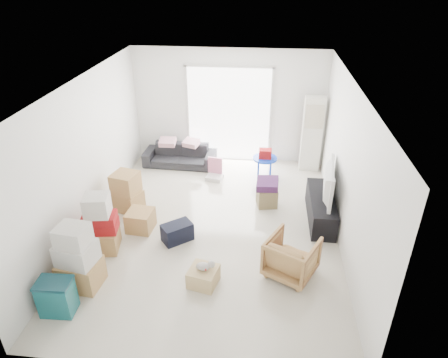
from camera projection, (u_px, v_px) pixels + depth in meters
room_shell at (212, 163)px, 6.80m from camera, size 4.98×6.48×3.18m
sliding_door at (229, 111)px, 9.45m from camera, size 2.10×0.04×2.33m
ac_tower at (312, 134)px, 9.16m from camera, size 0.45×0.30×1.75m
tv_console at (321, 208)px, 7.58m from camera, size 0.44×1.48×0.49m
television at (323, 194)px, 7.43m from camera, size 0.79×1.21×0.15m
sofa at (180, 152)px, 9.58m from camera, size 1.73×0.56×0.67m
pillow_left at (167, 137)px, 9.41m from camera, size 0.38×0.30×0.12m
pillow_right at (191, 137)px, 9.38m from camera, size 0.41×0.37×0.12m
armchair at (292, 255)px, 6.19m from camera, size 0.94×0.92×0.73m
storage_bins at (57, 297)px, 5.54m from camera, size 0.49×0.35×0.55m
box_stack_a at (78, 260)px, 5.92m from camera, size 0.63×0.55×1.07m
box_stack_b at (101, 226)px, 6.70m from camera, size 0.62×0.60×1.05m
box_stack_c at (127, 192)px, 7.83m from camera, size 0.65×0.60×0.80m
loose_box at (140, 220)px, 7.32m from camera, size 0.49×0.49×0.38m
duffel_bag at (177, 232)px, 7.04m from camera, size 0.60×0.57×0.33m
ottoman at (267, 197)px, 8.05m from camera, size 0.45×0.45×0.38m
blanket at (267, 185)px, 7.93m from camera, size 0.44×0.44×0.14m
kids_table at (265, 157)px, 8.99m from camera, size 0.55×0.55×0.68m
toy_walker at (215, 173)px, 9.08m from camera, size 0.40×0.37×0.48m
wood_crate at (203, 276)px, 6.10m from camera, size 0.50×0.50×0.28m
plush_bunny at (205, 266)px, 6.00m from camera, size 0.29×0.16×0.15m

